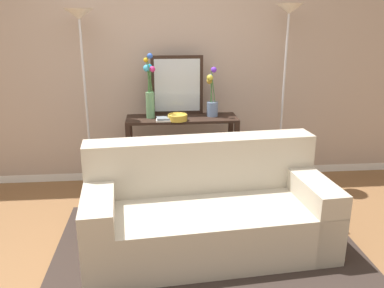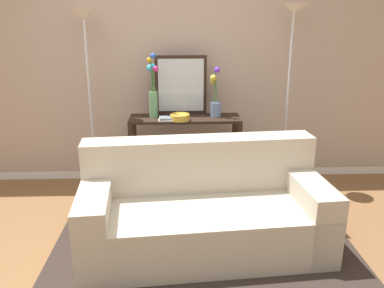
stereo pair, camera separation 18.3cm
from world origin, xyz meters
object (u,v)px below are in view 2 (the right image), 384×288
at_px(book_stack, 169,119).
at_px(wall_mirror, 181,85).
at_px(vase_tall_flowers, 153,91).
at_px(book_row_under_console, 164,184).
at_px(floor_lamp_right, 291,47).
at_px(couch, 203,212).
at_px(console_table, 185,141).
at_px(vase_short_flowers, 215,99).
at_px(fruit_bowl, 180,117).
at_px(floor_lamp_left, 86,52).

bearing_deg(book_stack, wall_mirror, 65.85).
relative_size(vase_tall_flowers, book_row_under_console, 1.43).
relative_size(floor_lamp_right, book_row_under_console, 4.20).
distance_m(couch, wall_mirror, 1.59).
distance_m(console_table, vase_short_flowers, 0.55).
relative_size(console_table, fruit_bowl, 5.79).
bearing_deg(floor_lamp_right, console_table, -178.62).
bearing_deg(couch, floor_lamp_right, 50.93).
bearing_deg(fruit_bowl, console_table, 66.87).
bearing_deg(floor_lamp_right, couch, -129.07).
height_order(console_table, floor_lamp_left, floor_lamp_left).
height_order(couch, wall_mirror, wall_mirror).
xyz_separation_m(vase_tall_flowers, book_row_under_console, (0.09, -0.02, -1.06)).
distance_m(fruit_bowl, book_stack, 0.12).
height_order(wall_mirror, fruit_bowl, wall_mirror).
relative_size(floor_lamp_right, vase_tall_flowers, 2.93).
height_order(floor_lamp_right, vase_tall_flowers, floor_lamp_right).
bearing_deg(couch, book_row_under_console, 107.10).
bearing_deg(vase_short_flowers, book_stack, -162.12).
height_order(console_table, fruit_bowl, fruit_bowl).
distance_m(couch, book_stack, 1.22).
distance_m(vase_tall_flowers, book_stack, 0.35).
bearing_deg(book_stack, vase_tall_flowers, 137.85).
distance_m(floor_lamp_left, vase_short_flowers, 1.41).
xyz_separation_m(console_table, floor_lamp_left, (-1.00, 0.03, 0.95)).
bearing_deg(fruit_bowl, vase_tall_flowers, 152.90).
height_order(fruit_bowl, book_stack, fruit_bowl).
bearing_deg(book_row_under_console, floor_lamp_left, 177.97).
xyz_separation_m(couch, fruit_bowl, (-0.17, 1.06, 0.55)).
distance_m(wall_mirror, fruit_bowl, 0.41).
distance_m(vase_tall_flowers, book_row_under_console, 1.07).
xyz_separation_m(wall_mirror, fruit_bowl, (-0.02, -0.29, -0.28)).
xyz_separation_m(couch, vase_short_flowers, (0.20, 1.21, 0.71)).
bearing_deg(couch, vase_tall_flowers, 110.67).
distance_m(vase_short_flowers, fruit_bowl, 0.44).
bearing_deg(book_stack, console_table, 37.76).
height_order(console_table, vase_short_flowers, vase_short_flowers).
bearing_deg(fruit_bowl, vase_short_flowers, 22.11).
height_order(vase_short_flowers, book_row_under_console, vase_short_flowers).
bearing_deg(floor_lamp_left, vase_short_flowers, 0.09).
bearing_deg(vase_short_flowers, fruit_bowl, -157.89).
height_order(console_table, book_stack, book_stack).
xyz_separation_m(floor_lamp_right, fruit_bowl, (-1.16, -0.15, -0.69)).
bearing_deg(vase_tall_flowers, fruit_bowl, -27.10).
bearing_deg(book_stack, book_row_under_console, 119.83).
height_order(vase_tall_flowers, vase_short_flowers, vase_tall_flowers).
bearing_deg(floor_lamp_left, vase_tall_flowers, -0.77).
height_order(floor_lamp_right, book_stack, floor_lamp_right).
distance_m(couch, floor_lamp_right, 2.00).
xyz_separation_m(floor_lamp_right, vase_tall_flowers, (-1.44, -0.01, -0.44)).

